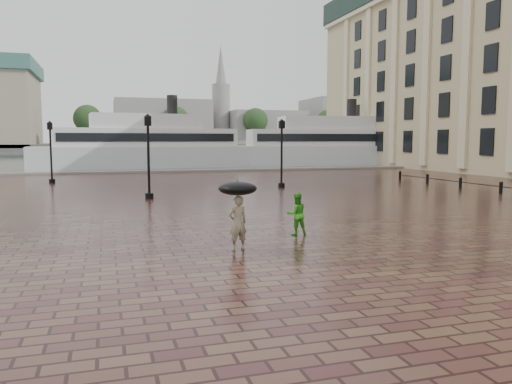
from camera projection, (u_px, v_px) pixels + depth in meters
ground at (331, 222)px, 19.09m from camera, size 300.00×300.00×0.00m
harbour_water at (145, 155)px, 106.67m from camera, size 240.00×240.00×0.00m
quay_edge at (192, 172)px, 49.55m from camera, size 80.00×0.60×0.30m
far_shore at (130, 147)px, 171.31m from camera, size 300.00×60.00×2.00m
distant_skyline at (272, 122)px, 174.78m from camera, size 102.50×22.00×33.00m
far_trees at (133, 119)px, 149.49m from camera, size 188.00×8.00×13.50m
bollard_row at (501, 187)px, 29.27m from camera, size 0.22×21.22×0.73m
street_lamps at (157, 153)px, 32.00m from camera, size 15.44×12.44×4.40m
adult_pedestrian at (238, 223)px, 14.23m from camera, size 0.64×0.48×1.57m
child_pedestrian at (297, 214)px, 16.52m from camera, size 0.70×0.56×1.40m
ferry_near at (147, 146)px, 57.24m from camera, size 25.78×8.05×8.32m
ferry_far at (328, 145)px, 63.39m from camera, size 25.98×9.12×8.34m
umbrella at (238, 188)px, 14.13m from camera, size 1.10×1.10×1.11m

